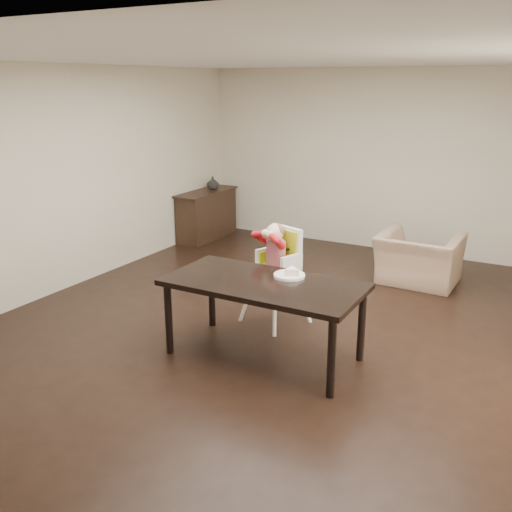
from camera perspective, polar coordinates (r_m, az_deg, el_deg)
The scene contains 8 objects.
ground at distance 5.99m, azimuth 3.03°, elevation -7.55°, with size 7.00×7.00×0.00m, color black.
room_walls at distance 5.48m, azimuth 3.33°, elevation 10.37°, with size 6.02×7.02×2.71m.
dining_table at distance 5.21m, azimuth 0.80°, elevation -3.40°, with size 1.80×0.90×0.75m.
high_chair at distance 5.97m, azimuth 2.16°, elevation 0.29°, with size 0.58×0.58×1.09m.
plate at distance 5.31m, azimuth 3.44°, elevation -1.79°, with size 0.30×0.30×0.08m.
armchair at distance 7.52m, azimuth 16.01°, elevation 0.50°, with size 0.99×0.64×0.87m, color #9C7E63.
sideboard at distance 9.42m, azimuth -4.95°, elevation 4.14°, with size 0.44×1.26×0.79m.
vase at distance 9.48m, azimuth -4.35°, elevation 7.28°, with size 0.20×0.21×0.20m, color #99999E.
Camera 1 is at (2.36, -4.91, 2.49)m, focal length 40.00 mm.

